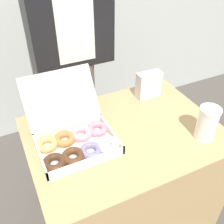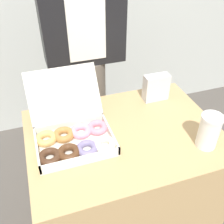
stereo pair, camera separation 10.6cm
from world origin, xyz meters
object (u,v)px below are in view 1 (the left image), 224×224
at_px(donut_box, 75,138).
at_px(person_customer, 72,59).
at_px(napkin_holder, 149,85).
at_px(coffee_cup, 207,123).

bearing_deg(donut_box, person_customer, 71.56).
height_order(donut_box, person_customer, person_customer).
distance_m(donut_box, napkin_holder, 0.49).
bearing_deg(coffee_cup, napkin_holder, 97.30).
bearing_deg(coffee_cup, donut_box, 159.05).
bearing_deg(person_customer, coffee_cup, -67.03).
relative_size(donut_box, napkin_holder, 2.72).
bearing_deg(coffee_cup, person_customer, 112.97).
bearing_deg(person_customer, napkin_holder, -54.59).
xyz_separation_m(coffee_cup, person_customer, (-0.32, 0.74, 0.02)).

